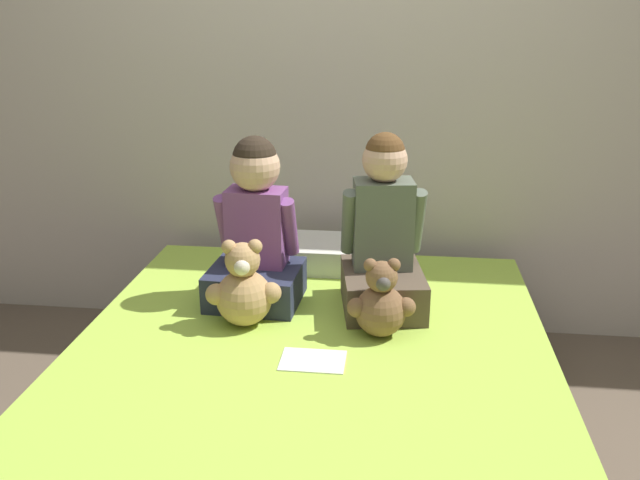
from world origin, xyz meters
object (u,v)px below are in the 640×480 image
(teddy_bear_held_by_right_child, at_px, (381,303))
(teddy_bear_held_by_left_child, at_px, (244,289))
(child_on_left, at_px, (256,232))
(child_on_right, at_px, (383,240))
(bed, at_px, (307,411))
(pillow_at_headboard, at_px, (332,254))
(sign_card, at_px, (313,360))

(teddy_bear_held_by_right_child, bearing_deg, teddy_bear_held_by_left_child, 168.60)
(child_on_left, xyz_separation_m, child_on_right, (0.48, 0.00, -0.01))
(bed, bearing_deg, child_on_left, 120.05)
(pillow_at_headboard, distance_m, sign_card, 0.85)
(bed, xyz_separation_m, pillow_at_headboard, (0.00, 0.82, 0.26))
(child_on_left, height_order, teddy_bear_held_by_right_child, child_on_left)
(bed, height_order, teddy_bear_held_by_left_child, teddy_bear_held_by_left_child)
(teddy_bear_held_by_left_child, relative_size, pillow_at_headboard, 0.55)
(teddy_bear_held_by_left_child, bearing_deg, sign_card, -51.28)
(pillow_at_headboard, xyz_separation_m, sign_card, (0.02, -0.84, -0.05))
(child_on_left, relative_size, teddy_bear_held_by_left_child, 1.99)
(child_on_right, relative_size, teddy_bear_held_by_left_child, 2.06)
(bed, relative_size, teddy_bear_held_by_left_child, 6.25)
(teddy_bear_held_by_left_child, bearing_deg, child_on_right, 14.54)
(child_on_right, distance_m, pillow_at_headboard, 0.49)
(child_on_right, bearing_deg, child_on_left, 171.69)
(bed, height_order, teddy_bear_held_by_right_child, teddy_bear_held_by_right_child)
(teddy_bear_held_by_left_child, relative_size, teddy_bear_held_by_right_child, 1.13)
(bed, distance_m, child_on_right, 0.68)
(teddy_bear_held_by_right_child, bearing_deg, child_on_left, 144.49)
(teddy_bear_held_by_right_child, xyz_separation_m, sign_card, (-0.21, -0.21, -0.12))
(bed, distance_m, teddy_bear_held_by_right_child, 0.44)
(teddy_bear_held_by_left_child, height_order, sign_card, teddy_bear_held_by_left_child)
(child_on_left, distance_m, teddy_bear_held_by_right_child, 0.57)
(bed, bearing_deg, pillow_at_headboard, 90.00)
(child_on_right, bearing_deg, teddy_bear_held_by_left_child, -163.50)
(teddy_bear_held_by_right_child, relative_size, sign_card, 1.35)
(child_on_right, bearing_deg, sign_card, -122.31)
(bed, height_order, sign_card, sign_card)
(teddy_bear_held_by_right_child, distance_m, sign_card, 0.32)
(bed, bearing_deg, child_on_right, 62.84)
(child_on_right, height_order, pillow_at_headboard, child_on_right)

